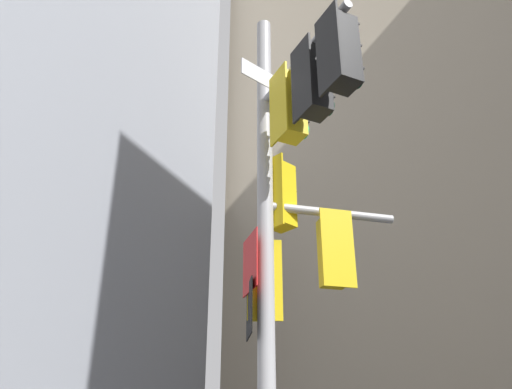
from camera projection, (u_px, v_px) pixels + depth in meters
The scene contains 2 objects.
building_mid_block at pixel (414, 126), 31.29m from camera, with size 15.86×15.86×38.98m, color tan.
signal_pole_assembly at pixel (290, 208), 7.37m from camera, with size 2.22×2.91×8.86m.
Camera 1 is at (2.80, -6.45, 2.21)m, focal length 38.22 mm.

